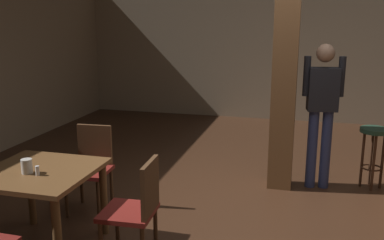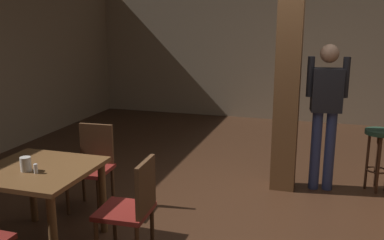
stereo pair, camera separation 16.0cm
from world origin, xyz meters
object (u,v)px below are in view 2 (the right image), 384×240
object	(u,v)px
salt_shaker	(36,169)
bar_stool_near	(379,145)
chair_north	(93,162)
standing_person	(326,107)
chair_east	(133,206)
napkin_cup	(26,164)
dining_table	(39,181)

from	to	relation	value
salt_shaker	bar_stool_near	bearing A→B (deg)	39.20
chair_north	bar_stool_near	distance (m)	3.28
salt_shaker	standing_person	distance (m)	3.21
salt_shaker	standing_person	bearing A→B (deg)	44.24
chair_east	standing_person	xyz separation A→B (m)	(1.47, 2.12, 0.50)
napkin_cup	standing_person	world-z (taller)	standing_person
chair_east	bar_stool_near	world-z (taller)	chair_east
chair_north	standing_person	distance (m)	2.70
chair_east	napkin_cup	size ratio (longest dim) A/B	7.31
napkin_cup	dining_table	bearing A→B (deg)	64.34
napkin_cup	bar_stool_near	bearing A→B (deg)	37.89
dining_table	chair_north	distance (m)	0.87
dining_table	chair_north	bearing A→B (deg)	88.46
chair_north	bar_stool_near	xyz separation A→B (m)	(2.97, 1.40, 0.05)
chair_east	napkin_cup	world-z (taller)	chair_east
chair_north	standing_person	bearing A→B (deg)	28.20
napkin_cup	salt_shaker	size ratio (longest dim) A/B	1.52
chair_east	dining_table	bearing A→B (deg)	179.85
chair_north	salt_shaker	xyz separation A→B (m)	(0.04, -0.98, 0.27)
standing_person	salt_shaker	bearing A→B (deg)	-135.76
salt_shaker	bar_stool_near	size ratio (longest dim) A/B	0.11
standing_person	bar_stool_near	distance (m)	0.79
dining_table	salt_shaker	world-z (taller)	salt_shaker
standing_person	chair_east	bearing A→B (deg)	-124.77
standing_person	bar_stool_near	bearing A→B (deg)	13.47
standing_person	bar_stool_near	size ratio (longest dim) A/B	2.33
standing_person	dining_table	bearing A→B (deg)	-138.12
bar_stool_near	dining_table	bearing A→B (deg)	-142.82
dining_table	salt_shaker	size ratio (longest dim) A/B	11.57
napkin_cup	standing_person	distance (m)	3.27
chair_north	standing_person	xyz separation A→B (m)	(2.34, 1.25, 0.50)
napkin_cup	standing_person	size ratio (longest dim) A/B	0.07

